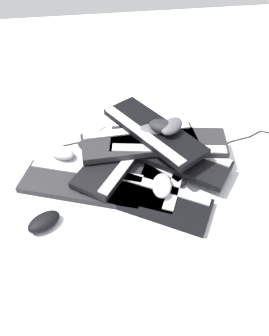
{
  "coord_description": "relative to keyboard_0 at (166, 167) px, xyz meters",
  "views": [
    {
      "loc": [
        -0.14,
        -0.88,
        0.88
      ],
      "look_at": [
        -0.01,
        -0.06,
        0.06
      ],
      "focal_mm": 35.0,
      "sensor_mm": 36.0,
      "label": 1
    }
  ],
  "objects": [
    {
      "name": "ground_plane",
      "position": [
        -0.11,
        0.03,
        -0.01
      ],
      "size": [
        3.2,
        3.2,
        0.0
      ],
      "primitive_type": "plane",
      "color": "silver"
    },
    {
      "name": "mouse_2",
      "position": [
        -0.44,
        -0.19,
        0.01
      ],
      "size": [
        0.13,
        0.11,
        0.04
      ],
      "primitive_type": "ellipsoid",
      "rotation": [
        0.0,
        0.0,
        3.7
      ],
      "color": "black",
      "rests_on": "ground"
    },
    {
      "name": "keyboard_5",
      "position": [
        0.03,
        0.02,
        0.03
      ],
      "size": [
        0.44,
        0.39,
        0.03
      ],
      "color": "black",
      "rests_on": "keyboard_0"
    },
    {
      "name": "mouse_0",
      "position": [
        -0.39,
        0.13,
        0.01
      ],
      "size": [
        0.13,
        0.12,
        0.04
      ],
      "primitive_type": "ellipsoid",
      "rotation": [
        0.0,
        0.0,
        2.53
      ],
      "color": "#B7B7BC",
      "rests_on": "ground"
    },
    {
      "name": "keyboard_6",
      "position": [
        0.02,
        0.07,
        0.06
      ],
      "size": [
        0.46,
        0.23,
        0.03
      ],
      "color": "#232326",
      "rests_on": "keyboard_5"
    },
    {
      "name": "keyboard_4",
      "position": [
        -0.17,
        0.07,
        0.03
      ],
      "size": [
        0.38,
        0.44,
        0.03
      ],
      "color": "black",
      "rests_on": "keyboard_1"
    },
    {
      "name": "keyboard_8",
      "position": [
        -0.03,
        0.11,
        0.09
      ],
      "size": [
        0.36,
        0.45,
        0.03
      ],
      "color": "black",
      "rests_on": "keyboard_6"
    },
    {
      "name": "mouse_4",
      "position": [
        0.21,
        0.03,
        0.01
      ],
      "size": [
        0.12,
        0.12,
        0.04
      ],
      "primitive_type": "ellipsoid",
      "rotation": [
        0.0,
        0.0,
        3.91
      ],
      "color": "#B7B7BC",
      "rests_on": "ground"
    },
    {
      "name": "keyboard_3",
      "position": [
        -0.1,
        -0.14,
        0.0
      ],
      "size": [
        0.45,
        0.36,
        0.03
      ],
      "color": "black",
      "rests_on": "ground"
    },
    {
      "name": "mouse_5",
      "position": [
        0.0,
        0.09,
        0.13
      ],
      "size": [
        0.13,
        0.11,
        0.04
      ],
      "primitive_type": "ellipsoid",
      "rotation": [
        0.0,
        0.0,
        5.8
      ],
      "color": "black",
      "rests_on": "keyboard_8"
    },
    {
      "name": "keyboard_1",
      "position": [
        -0.13,
        0.05,
        0.0
      ],
      "size": [
        0.38,
        0.44,
        0.03
      ],
      "color": "#232326",
      "rests_on": "ground"
    },
    {
      "name": "keyboard_7",
      "position": [
        -0.09,
        0.09,
        0.06
      ],
      "size": [
        0.44,
        0.16,
        0.03
      ],
      "color": "#232326",
      "rests_on": "keyboard_4"
    },
    {
      "name": "mouse_3",
      "position": [
        0.03,
        0.08,
        0.13
      ],
      "size": [
        0.12,
        0.13,
        0.04
      ],
      "primitive_type": "ellipsoid",
      "rotation": [
        0.0,
        0.0,
        3.96
      ],
      "color": "#4C4C51",
      "rests_on": "keyboard_8"
    },
    {
      "name": "keyboard_2",
      "position": [
        -0.32,
        -0.04,
        0.0
      ],
      "size": [
        0.46,
        0.29,
        0.03
      ],
      "color": "#232326",
      "rests_on": "ground"
    },
    {
      "name": "mouse_6",
      "position": [
        -0.04,
        -0.12,
        0.04
      ],
      "size": [
        0.09,
        0.12,
        0.04
      ],
      "primitive_type": "ellipsoid",
      "rotation": [
        0.0,
        0.0,
        1.32
      ],
      "color": "silver",
      "rests_on": "keyboard_3"
    },
    {
      "name": "keyboard_0",
      "position": [
        0.0,
        0.0,
        0.0
      ],
      "size": [
        0.33,
        0.46,
        0.03
      ],
      "color": "black",
      "rests_on": "ground"
    },
    {
      "name": "cable_0",
      "position": [
        -0.03,
        0.18,
        -0.01
      ],
      "size": [
        0.68,
        0.26,
        0.01
      ],
      "color": "black",
      "rests_on": "ground"
    },
    {
      "name": "mouse_1",
      "position": [
        -0.04,
        0.11,
        0.1
      ],
      "size": [
        0.12,
        0.08,
        0.04
      ],
      "primitive_type": "ellipsoid",
      "rotation": [
        0.0,
        0.0,
        6.17
      ],
      "color": "#4C4C51",
      "rests_on": "keyboard_7"
    }
  ]
}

